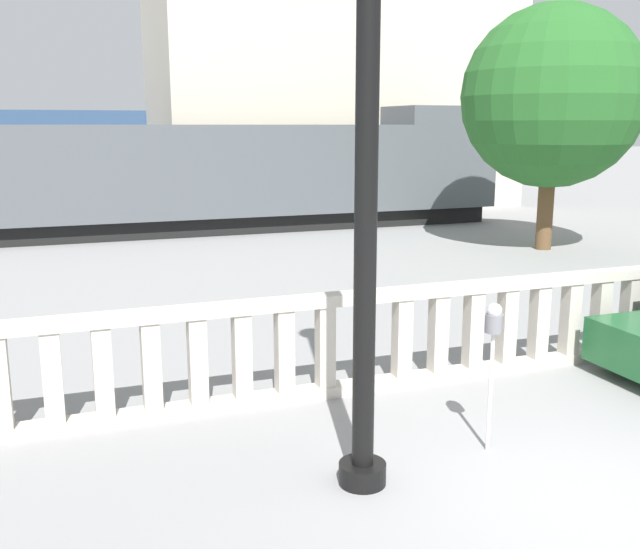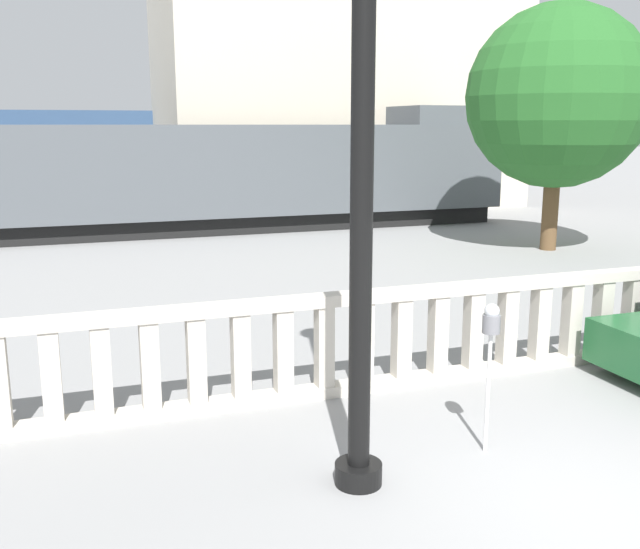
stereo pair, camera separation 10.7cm
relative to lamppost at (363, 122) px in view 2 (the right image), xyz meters
The scene contains 8 objects.
ground_plane 3.85m from the lamppost, 33.30° to the right, with size 160.00×160.00×0.00m, color gray.
balustrade 3.79m from the lamppost, 51.17° to the left, with size 16.78×0.24×1.27m.
lamppost is the anchor object (origin of this frame).
parking_meter 2.50m from the lamppost, ahead, with size 0.18×0.18×1.54m.
train_near 16.42m from the lamppost, 98.25° to the left, with size 27.59×2.82×3.83m.
train_far 27.12m from the lamppost, 95.31° to the left, with size 27.66×3.15×4.40m.
building_block 23.78m from the lamppost, 69.84° to the left, with size 13.78×7.15×13.19m.
tree_left 13.75m from the lamppost, 46.14° to the left, with size 4.61×4.61×6.23m.
Camera 2 is at (-4.06, -4.43, 3.25)m, focal length 40.00 mm.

